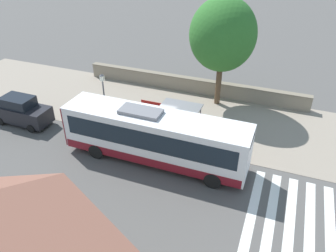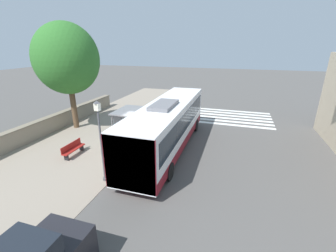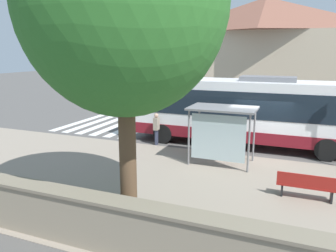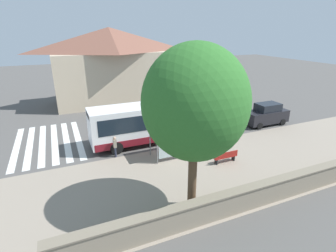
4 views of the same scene
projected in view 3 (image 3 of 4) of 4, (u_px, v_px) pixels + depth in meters
name	position (u px, v px, depth m)	size (l,w,h in m)	color
ground_plane	(259.00, 157.00, 14.65)	(120.00, 120.00, 0.00)	#514F4C
sidewalk_plaza	(243.00, 198.00, 10.57)	(9.00, 44.00, 0.02)	gray
crosswalk_stripes	(124.00, 120.00, 22.72)	(9.00, 5.25, 0.01)	silver
stone_wall	(212.00, 247.00, 6.76)	(0.60, 20.00, 1.32)	gray
background_building	(263.00, 51.00, 28.68)	(7.21, 14.35, 9.16)	#C6B293
bus	(248.00, 110.00, 16.15)	(2.62, 11.57, 3.48)	white
bus_shelter	(222.00, 117.00, 13.33)	(1.77, 2.73, 2.41)	slate
pedestrian	(156.00, 126.00, 16.45)	(0.34, 0.22, 1.63)	#2D3347
bench	(307.00, 186.00, 10.36)	(0.40, 1.83, 0.88)	maroon
shade_tree	(123.00, 2.00, 7.80)	(5.07, 5.07, 8.58)	brown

